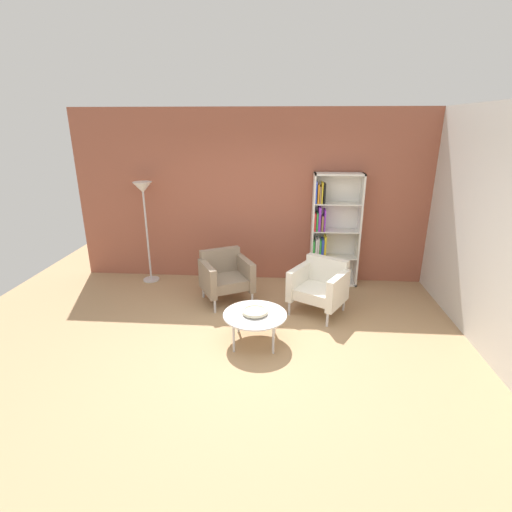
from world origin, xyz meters
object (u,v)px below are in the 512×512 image
bookshelf_tall (330,233)px  coffee_table_low (255,316)px  armchair_by_bookshelf (320,285)px  decorative_bowl (255,311)px  armchair_near_window (225,275)px  floor_lamp_torchiere (144,200)px

bookshelf_tall → coffee_table_low: bearing=-118.6°
bookshelf_tall → armchair_by_bookshelf: size_ratio=2.03×
coffee_table_low → armchair_by_bookshelf: 1.28m
decorative_bowl → armchair_by_bookshelf: 1.28m
bookshelf_tall → armchair_by_bookshelf: (-0.23, -1.10, -0.48)m
decorative_bowl → armchair_by_bookshelf: size_ratio=0.34×
coffee_table_low → armchair_near_window: size_ratio=0.86×
coffee_table_low → floor_lamp_torchiere: floor_lamp_torchiere is taller
bookshelf_tall → decorative_bowl: (-1.10, -2.03, -0.46)m
coffee_table_low → decorative_bowl: size_ratio=2.50×
bookshelf_tall → decorative_bowl: bookshelf_tall is taller
decorative_bowl → armchair_by_bookshelf: armchair_by_bookshelf is taller
armchair_near_window → armchair_by_bookshelf: 1.46m
armchair_near_window → armchair_by_bookshelf: size_ratio=0.99×
bookshelf_tall → armchair_near_window: bearing=-154.0°
bookshelf_tall → armchair_near_window: bookshelf_tall is taller
floor_lamp_torchiere → bookshelf_tall: bearing=2.2°
armchair_by_bookshelf → coffee_table_low: bearing=-103.3°
bookshelf_tall → armchair_near_window: size_ratio=2.05×
coffee_table_low → bookshelf_tall: bearing=61.4°
bookshelf_tall → decorative_bowl: bearing=-118.6°
decorative_bowl → armchair_near_window: armchair_near_window is taller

